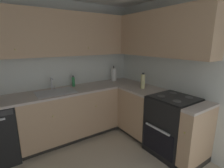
{
  "coord_description": "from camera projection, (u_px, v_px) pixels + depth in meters",
  "views": [
    {
      "loc": [
        -0.54,
        -1.46,
        1.71
      ],
      "look_at": [
        0.97,
        0.76,
        1.04
      ],
      "focal_mm": 27.41,
      "sensor_mm": 36.0,
      "label": 1
    }
  ],
  "objects": [
    {
      "name": "wall_back",
      "position": [
        36.0,
        72.0,
        2.9
      ],
      "size": [
        3.84,
        0.05,
        2.41
      ],
      "primitive_type": "cube",
      "color": "silver",
      "rests_on": "ground_plane"
    },
    {
      "name": "wall_right",
      "position": [
        190.0,
        76.0,
        2.62
      ],
      "size": [
        0.05,
        3.32,
        2.41
      ],
      "primitive_type": "cube",
      "color": "silver",
      "rests_on": "ground_plane"
    },
    {
      "name": "lower_cabinets_back",
      "position": [
        70.0,
        115.0,
        3.06
      ],
      "size": [
        1.68,
        0.62,
        0.87
      ],
      "color": "tan",
      "rests_on": "ground_plane"
    },
    {
      "name": "countertop_back",
      "position": [
        68.0,
        91.0,
        2.95
      ],
      "size": [
        2.89,
        0.6,
        0.03
      ],
      "primitive_type": "cube",
      "color": "#B7A89E",
      "rests_on": "lower_cabinets_back"
    },
    {
      "name": "lower_cabinets_right",
      "position": [
        151.0,
        117.0,
        2.99
      ],
      "size": [
        0.62,
        1.5,
        0.87
      ],
      "color": "tan",
      "rests_on": "ground_plane"
    },
    {
      "name": "countertop_right",
      "position": [
        152.0,
        92.0,
        2.88
      ],
      "size": [
        0.6,
        1.5,
        0.03
      ],
      "color": "#B7A89E",
      "rests_on": "lower_cabinets_right"
    },
    {
      "name": "oven_range",
      "position": [
        172.0,
        125.0,
        2.64
      ],
      "size": [
        0.68,
        0.62,
        1.05
      ],
      "color": "black",
      "rests_on": "ground_plane"
    },
    {
      "name": "upper_cabinets_back",
      "position": [
        52.0,
        34.0,
        2.75
      ],
      "size": [
        2.57,
        0.34,
        0.71
      ],
      "color": "tan"
    },
    {
      "name": "upper_cabinets_right",
      "position": [
        155.0,
        34.0,
        2.84
      ],
      "size": [
        0.32,
        2.05,
        0.71
      ],
      "color": "tan"
    },
    {
      "name": "sink",
      "position": [
        56.0,
        95.0,
        2.81
      ],
      "size": [
        0.62,
        0.4,
        0.1
      ],
      "color": "#B7B7BC",
      "rests_on": "countertop_back"
    },
    {
      "name": "faucet",
      "position": [
        52.0,
        82.0,
        2.94
      ],
      "size": [
        0.07,
        0.16,
        0.21
      ],
      "color": "silver",
      "rests_on": "countertop_back"
    },
    {
      "name": "soap_bottle",
      "position": [
        73.0,
        82.0,
        3.16
      ],
      "size": [
        0.06,
        0.06,
        0.2
      ],
      "color": "#338C4C",
      "rests_on": "countertop_back"
    },
    {
      "name": "paper_towel_roll",
      "position": [
        114.0,
        74.0,
        3.63
      ],
      "size": [
        0.11,
        0.11,
        0.33
      ],
      "color": "white",
      "rests_on": "countertop_back"
    },
    {
      "name": "oil_bottle",
      "position": [
        143.0,
        81.0,
        3.02
      ],
      "size": [
        0.08,
        0.08,
        0.28
      ],
      "color": "beige",
      "rests_on": "countertop_right"
    }
  ]
}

